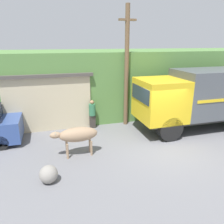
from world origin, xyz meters
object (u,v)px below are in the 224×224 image
at_px(brown_cow, 77,135).
at_px(cargo_truck, 204,96).
at_px(utility_pole, 127,66).
at_px(pedestrian_on_hill, 92,113).
at_px(roadside_rock, 49,174).

bearing_deg(brown_cow, cargo_truck, 10.10).
bearing_deg(cargo_truck, brown_cow, -169.44).
relative_size(brown_cow, utility_pole, 0.30).
height_order(pedestrian_on_hill, roadside_rock, pedestrian_on_hill).
xyz_separation_m(pedestrian_on_hill, roadside_rock, (-2.37, -4.37, -0.53)).
bearing_deg(pedestrian_on_hill, cargo_truck, 159.34).
height_order(brown_cow, roadside_rock, brown_cow).
relative_size(brown_cow, roadside_rock, 3.10).
bearing_deg(cargo_truck, utility_pole, 155.87).
distance_m(pedestrian_on_hill, roadside_rock, 5.00).
xyz_separation_m(cargo_truck, utility_pole, (-3.68, 1.73, 1.46)).
bearing_deg(roadside_rock, utility_pole, 45.96).
relative_size(pedestrian_on_hill, utility_pole, 0.25).
relative_size(brown_cow, pedestrian_on_hill, 1.22).
height_order(brown_cow, utility_pole, utility_pole).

